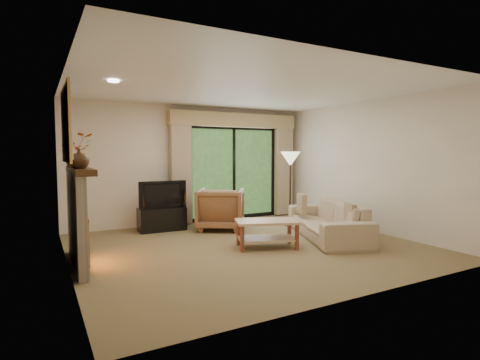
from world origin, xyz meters
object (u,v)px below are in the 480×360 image
media_console (162,219)px  coffee_table (267,234)px  armchair (221,209)px  sofa (327,220)px

media_console → coffee_table: bearing=-60.7°
armchair → coffee_table: 1.72m
coffee_table → sofa: bearing=24.4°
sofa → media_console: bearing=-107.6°
armchair → sofa: 2.14m
sofa → coffee_table: sofa is taller
armchair → sofa: bearing=163.9°
media_console → sofa: 3.25m
coffee_table → armchair: bearing=111.6°
armchair → media_console: bearing=10.3°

